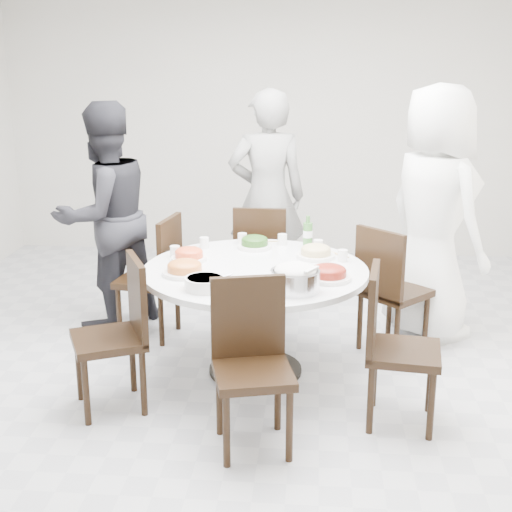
# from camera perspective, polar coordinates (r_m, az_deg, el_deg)

# --- Properties ---
(floor) EXTENTS (6.00, 6.00, 0.01)m
(floor) POSITION_cam_1_polar(r_m,az_deg,el_deg) (5.02, 1.20, -9.13)
(floor) COLOR silver
(floor) RESTS_ON ground
(wall_back) EXTENTS (6.00, 0.01, 2.80)m
(wall_back) POSITION_cam_1_polar(r_m,az_deg,el_deg) (7.57, 2.77, 10.60)
(wall_back) COLOR beige
(wall_back) RESTS_ON ground
(wall_front) EXTENTS (6.00, 0.01, 2.80)m
(wall_front) POSITION_cam_1_polar(r_m,az_deg,el_deg) (1.73, -5.12, -10.04)
(wall_front) COLOR beige
(wall_front) RESTS_ON ground
(dining_table) EXTENTS (1.50, 1.50, 0.75)m
(dining_table) POSITION_cam_1_polar(r_m,az_deg,el_deg) (4.86, -0.05, -5.20)
(dining_table) COLOR white
(dining_table) RESTS_ON floor
(chair_ne) EXTENTS (0.59, 0.59, 0.95)m
(chair_ne) POSITION_cam_1_polar(r_m,az_deg,el_deg) (5.27, 11.03, -2.61)
(chair_ne) COLOR black
(chair_ne) RESTS_ON floor
(chair_n) EXTENTS (0.43, 0.43, 0.95)m
(chair_n) POSITION_cam_1_polar(r_m,az_deg,el_deg) (5.88, 0.47, -0.29)
(chair_n) COLOR black
(chair_n) RESTS_ON floor
(chair_nw) EXTENTS (0.49, 0.49, 0.95)m
(chair_nw) POSITION_cam_1_polar(r_m,az_deg,el_deg) (5.50, -8.67, -1.68)
(chair_nw) COLOR black
(chair_nw) RESTS_ON floor
(chair_sw) EXTENTS (0.56, 0.56, 0.95)m
(chair_sw) POSITION_cam_1_polar(r_m,az_deg,el_deg) (4.45, -11.76, -6.31)
(chair_sw) COLOR black
(chair_sw) RESTS_ON floor
(chair_s) EXTENTS (0.51, 0.51, 0.95)m
(chair_s) POSITION_cam_1_polar(r_m,az_deg,el_deg) (3.93, -0.22, -9.08)
(chair_s) COLOR black
(chair_s) RESTS_ON floor
(chair_se) EXTENTS (0.47, 0.47, 0.95)m
(chair_se) POSITION_cam_1_polar(r_m,az_deg,el_deg) (4.27, 11.75, -7.27)
(chair_se) COLOR black
(chair_se) RESTS_ON floor
(diner_right) EXTENTS (1.02, 1.12, 1.92)m
(diner_right) POSITION_cam_1_polar(r_m,az_deg,el_deg) (5.50, 14.05, 3.27)
(diner_right) COLOR white
(diner_right) RESTS_ON floor
(diner_middle) EXTENTS (0.74, 0.55, 1.84)m
(diner_middle) POSITION_cam_1_polar(r_m,az_deg,el_deg) (6.15, 0.90, 4.73)
(diner_middle) COLOR black
(diner_middle) RESTS_ON floor
(diner_left) EXTENTS (1.07, 1.09, 1.78)m
(diner_left) POSITION_cam_1_polar(r_m,az_deg,el_deg) (5.70, -12.01, 3.11)
(diner_left) COLOR black
(diner_left) RESTS_ON floor
(dish_greens) EXTENTS (0.25, 0.25, 0.06)m
(dish_greens) POSITION_cam_1_polar(r_m,az_deg,el_deg) (5.20, -0.12, 0.99)
(dish_greens) COLOR white
(dish_greens) RESTS_ON dining_table
(dish_pale) EXTENTS (0.27, 0.27, 0.07)m
(dish_pale) POSITION_cam_1_polar(r_m,az_deg,el_deg) (4.98, 4.80, 0.26)
(dish_pale) COLOR white
(dish_pale) RESTS_ON dining_table
(dish_orange) EXTENTS (0.25, 0.25, 0.07)m
(dish_orange) POSITION_cam_1_polar(r_m,az_deg,el_deg) (4.92, -5.38, 0.01)
(dish_orange) COLOR white
(dish_orange) RESTS_ON dining_table
(dish_redbrown) EXTENTS (0.29, 0.29, 0.07)m
(dish_redbrown) POSITION_cam_1_polar(r_m,az_deg,el_deg) (4.52, 5.83, -1.45)
(dish_redbrown) COLOR white
(dish_redbrown) RESTS_ON dining_table
(dish_tofu) EXTENTS (0.29, 0.29, 0.07)m
(dish_tofu) POSITION_cam_1_polar(r_m,az_deg,el_deg) (4.62, -5.74, -1.04)
(dish_tofu) COLOR white
(dish_tofu) RESTS_ON dining_table
(rice_bowl) EXTENTS (0.30, 0.30, 0.13)m
(rice_bowl) POSITION_cam_1_polar(r_m,az_deg,el_deg) (4.29, 3.16, -1.98)
(rice_bowl) COLOR silver
(rice_bowl) RESTS_ON dining_table
(soup_bowl) EXTENTS (0.24, 0.24, 0.08)m
(soup_bowl) POSITION_cam_1_polar(r_m,az_deg,el_deg) (4.33, -4.13, -2.19)
(soup_bowl) COLOR white
(soup_bowl) RESTS_ON dining_table
(beverage_bottle) EXTENTS (0.07, 0.07, 0.24)m
(beverage_bottle) POSITION_cam_1_polar(r_m,az_deg,el_deg) (5.21, 4.16, 1.95)
(beverage_bottle) COLOR #35702D
(beverage_bottle) RESTS_ON dining_table
(tea_cups) EXTENTS (0.07, 0.07, 0.08)m
(tea_cups) POSITION_cam_1_polar(r_m,az_deg,el_deg) (5.35, 0.44, 1.52)
(tea_cups) COLOR white
(tea_cups) RESTS_ON dining_table
(chopsticks) EXTENTS (0.24, 0.04, 0.01)m
(chopsticks) POSITION_cam_1_polar(r_m,az_deg,el_deg) (5.37, 0.86, 1.20)
(chopsticks) COLOR tan
(chopsticks) RESTS_ON dining_table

